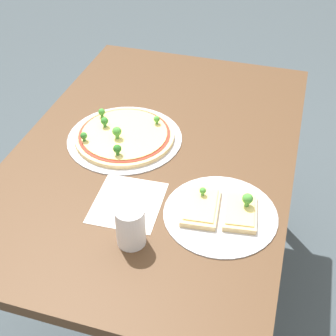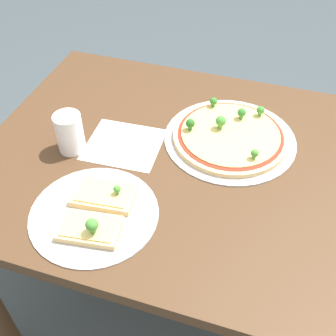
# 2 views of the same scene
# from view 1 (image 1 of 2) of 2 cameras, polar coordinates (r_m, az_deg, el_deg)

# --- Properties ---
(ground_plane) EXTENTS (8.00, 8.00, 0.00)m
(ground_plane) POSITION_cam_1_polar(r_m,az_deg,el_deg) (2.05, -1.06, -14.58)
(ground_plane) COLOR #3D474C
(dining_table) EXTENTS (1.30, 0.87, 0.76)m
(dining_table) POSITION_cam_1_polar(r_m,az_deg,el_deg) (1.56, -1.35, -0.23)
(dining_table) COLOR #4C331E
(dining_table) RESTS_ON ground_plane
(pizza_tray_whole) EXTENTS (0.37, 0.37, 0.06)m
(pizza_tray_whole) POSITION_cam_1_polar(r_m,az_deg,el_deg) (1.53, -5.36, 3.94)
(pizza_tray_whole) COLOR #B7B7BC
(pizza_tray_whole) RESTS_ON dining_table
(pizza_tray_slice) EXTENTS (0.31, 0.31, 0.06)m
(pizza_tray_slice) POSITION_cam_1_polar(r_m,az_deg,el_deg) (1.27, 6.39, -5.20)
(pizza_tray_slice) COLOR #B7B7BC
(pizza_tray_slice) RESTS_ON dining_table
(drinking_cup) EXTENTS (0.07, 0.07, 0.11)m
(drinking_cup) POSITION_cam_1_polar(r_m,az_deg,el_deg) (1.17, -4.58, -7.08)
(drinking_cup) COLOR white
(drinking_cup) RESTS_ON dining_table
(paper_menu) EXTENTS (0.21, 0.19, 0.00)m
(paper_menu) POSITION_cam_1_polar(r_m,az_deg,el_deg) (1.31, -4.73, -4.26)
(paper_menu) COLOR white
(paper_menu) RESTS_ON dining_table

